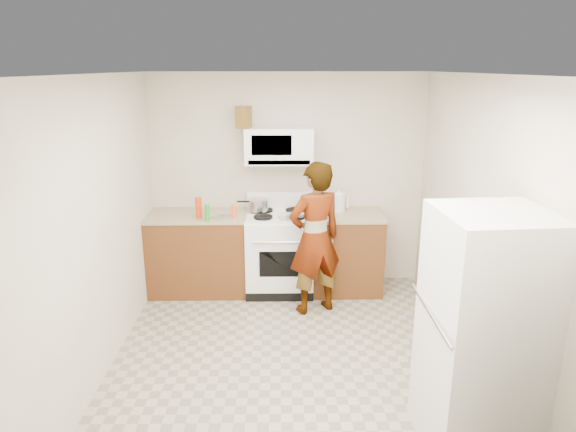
{
  "coord_description": "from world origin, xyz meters",
  "views": [
    {
      "loc": [
        -0.09,
        -4.14,
        2.56
      ],
      "look_at": [
        -0.01,
        0.55,
        1.18
      ],
      "focal_mm": 32.0,
      "sensor_mm": 36.0,
      "label": 1
    }
  ],
  "objects_px": {
    "fridge": "(484,335)",
    "kettle": "(338,202)",
    "person": "(315,239)",
    "gas_range": "(279,251)",
    "microwave": "(279,145)",
    "saucepan": "(259,205)"
  },
  "relations": [
    {
      "from": "fridge",
      "to": "kettle",
      "type": "xyz_separation_m",
      "value": [
        -0.67,
        2.75,
        0.18
      ]
    },
    {
      "from": "person",
      "to": "kettle",
      "type": "distance_m",
      "value": 0.77
    },
    {
      "from": "gas_range",
      "to": "microwave",
      "type": "bearing_deg",
      "value": 90.0
    },
    {
      "from": "microwave",
      "to": "saucepan",
      "type": "distance_m",
      "value": 0.73
    },
    {
      "from": "person",
      "to": "kettle",
      "type": "xyz_separation_m",
      "value": [
        0.31,
        0.67,
        0.21
      ]
    },
    {
      "from": "gas_range",
      "to": "person",
      "type": "bearing_deg",
      "value": -55.45
    },
    {
      "from": "microwave",
      "to": "kettle",
      "type": "height_order",
      "value": "microwave"
    },
    {
      "from": "gas_range",
      "to": "saucepan",
      "type": "distance_m",
      "value": 0.59
    },
    {
      "from": "gas_range",
      "to": "person",
      "type": "height_order",
      "value": "person"
    },
    {
      "from": "person",
      "to": "fridge",
      "type": "xyz_separation_m",
      "value": [
        0.98,
        -2.08,
        0.03
      ]
    },
    {
      "from": "gas_range",
      "to": "person",
      "type": "xyz_separation_m",
      "value": [
        0.37,
        -0.54,
        0.34
      ]
    },
    {
      "from": "person",
      "to": "gas_range",
      "type": "bearing_deg",
      "value": -79.68
    },
    {
      "from": "microwave",
      "to": "gas_range",
      "type": "bearing_deg",
      "value": -90.0
    },
    {
      "from": "kettle",
      "to": "person",
      "type": "bearing_deg",
      "value": -120.41
    },
    {
      "from": "saucepan",
      "to": "kettle",
      "type": "bearing_deg",
      "value": 1.95
    },
    {
      "from": "gas_range",
      "to": "kettle",
      "type": "xyz_separation_m",
      "value": [
        0.68,
        0.13,
        0.55
      ]
    },
    {
      "from": "person",
      "to": "fridge",
      "type": "distance_m",
      "value": 2.3
    },
    {
      "from": "gas_range",
      "to": "fridge",
      "type": "height_order",
      "value": "fridge"
    },
    {
      "from": "microwave",
      "to": "fridge",
      "type": "relative_size",
      "value": 0.45
    },
    {
      "from": "microwave",
      "to": "person",
      "type": "xyz_separation_m",
      "value": [
        0.37,
        -0.67,
        -0.88
      ]
    },
    {
      "from": "kettle",
      "to": "gas_range",
      "type": "bearing_deg",
      "value": -175.0
    },
    {
      "from": "microwave",
      "to": "fridge",
      "type": "distance_m",
      "value": 3.18
    }
  ]
}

